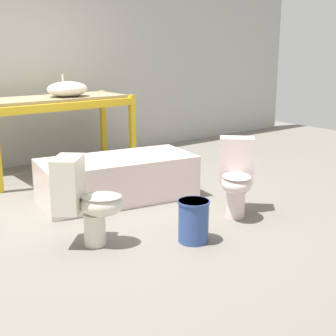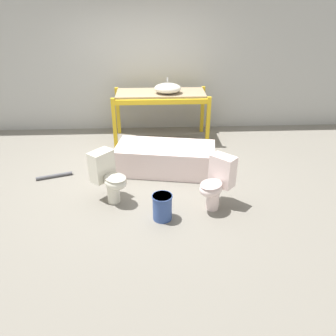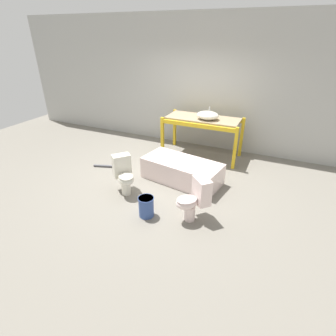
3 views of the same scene
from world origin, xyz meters
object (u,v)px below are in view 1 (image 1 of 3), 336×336
toilet_near (85,198)px  bathtub_main (117,175)px  toilet_far (236,174)px  bucket_white (193,220)px  sink_basin (67,89)px

toilet_near → bathtub_main: bearing=-2.5°
bathtub_main → toilet_far: bearing=-49.4°
toilet_near → bucket_white: (0.73, -0.48, -0.21)m
toilet_near → toilet_far: (1.47, -0.23, 0.00)m
sink_basin → bucket_white: sink_basin is taller
bathtub_main → bucket_white: (-0.10, -1.34, -0.07)m
toilet_far → bucket_white: toilet_far is taller
toilet_far → bucket_white: bearing=-117.4°
bathtub_main → toilet_far: toilet_far is taller
bathtub_main → toilet_far: 1.27m
toilet_near → bucket_white: size_ratio=2.06×
toilet_far → bathtub_main: bearing=164.8°
sink_basin → bathtub_main: size_ratio=0.30×
sink_basin → toilet_far: 2.52m
bucket_white → toilet_near: bearing=146.4°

